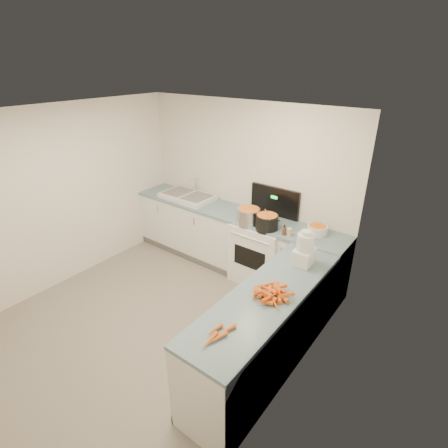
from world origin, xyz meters
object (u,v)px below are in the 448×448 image
Objects in this scene: spice_jar at (289,233)px; food_processor at (305,250)px; sink at (188,196)px; mixing_bowl at (317,230)px; stove at (262,250)px; black_pot at (267,223)px; extract_bottle at (284,231)px; steel_pot at (249,217)px.

food_processor is at bearing -49.25° from spice_jar.
spice_jar is at bearing -5.57° from sink.
sink reaches higher than mixing_bowl.
stove is 1.58× the size of sink.
black_pot is (0.15, -0.17, 0.55)m from stove.
stove is at bearing 155.57° from extract_bottle.
black_pot is 1.17× the size of mixing_bowl.
mixing_bowl is 0.43m from extract_bottle.
black_pot reaches higher than extract_bottle.
stove reaches higher than food_processor.
food_processor reaches higher than steel_pot.
sink is 2.48m from food_processor.
mixing_bowl is at bearing 102.84° from food_processor.
black_pot reaches higher than mixing_bowl.
stove is 5.29× the size of mixing_bowl.
sink is 2.12× the size of food_processor.
steel_pot is 3.54× the size of spice_jar.
steel_pot is (-0.14, -0.17, 0.56)m from stove.
black_pot is at bearing 174.72° from extract_bottle.
steel_pot is 0.78× the size of food_processor.
sink is 9.56× the size of spice_jar.
stove is 0.73m from spice_jar.
extract_bottle is at bearing -162.89° from spice_jar.
mixing_bowl is (2.20, 0.07, 0.02)m from sink.
extract_bottle is at bearing 135.66° from food_processor.
sink is (-1.45, 0.02, 0.50)m from stove.
spice_jar is (-0.26, -0.26, -0.01)m from mixing_bowl.
steel_pot is at bearing 154.31° from food_processor.
spice_jar is at bearing -1.03° from black_pot.
steel_pot is 0.29m from black_pot.
mixing_bowl is 2.21× the size of extract_bottle.
steel_pot is 1.06× the size of black_pot.
food_processor reaches higher than extract_bottle.
stove is 15.12× the size of spice_jar.
sink is at bearing 173.65° from extract_bottle.
stove reaches higher than mixing_bowl.
food_processor is (0.50, -0.49, 0.12)m from extract_bottle.
extract_bottle is (-0.33, -0.28, -0.00)m from mixing_bowl.
extract_bottle is at bearing -139.23° from mixing_bowl.
mixing_bowl is at bearing 23.05° from black_pot.
extract_bottle is 0.71m from food_processor.
spice_jar is (0.49, -0.17, 0.51)m from stove.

